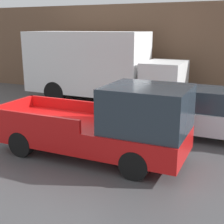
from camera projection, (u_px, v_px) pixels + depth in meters
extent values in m
plane|color=#4C4C4F|center=(62.00, 140.00, 10.35)|extent=(60.00, 60.00, 0.00)
cube|color=brown|center=(142.00, 51.00, 16.57)|extent=(28.00, 0.15, 4.82)
cube|color=red|center=(89.00, 133.00, 8.97)|extent=(5.58, 2.00, 0.65)
cube|color=#28333D|center=(147.00, 109.00, 8.04)|extent=(2.12, 1.88, 1.18)
cube|color=red|center=(69.00, 105.00, 10.18)|extent=(3.07, 0.10, 0.36)
cube|color=red|center=(31.00, 120.00, 8.51)|extent=(3.07, 0.10, 0.36)
cube|color=red|center=(13.00, 107.00, 9.94)|extent=(0.10, 2.00, 0.36)
cylinder|color=black|center=(155.00, 142.00, 9.13)|extent=(0.75, 0.26, 0.75)
cylinder|color=black|center=(134.00, 165.00, 7.58)|extent=(0.75, 0.26, 0.75)
cylinder|color=black|center=(56.00, 127.00, 10.51)|extent=(0.75, 0.26, 0.75)
cylinder|color=black|center=(22.00, 144.00, 8.96)|extent=(0.75, 0.26, 0.75)
cube|color=silver|center=(218.00, 120.00, 10.36)|extent=(4.64, 1.81, 0.70)
cylinder|color=black|center=(180.00, 118.00, 11.72)|extent=(0.65, 0.22, 0.65)
cylinder|color=black|center=(169.00, 130.00, 10.31)|extent=(0.65, 0.22, 0.65)
cube|color=white|center=(164.00, 80.00, 13.85)|extent=(1.69, 2.36, 1.65)
cube|color=white|center=(87.00, 62.00, 15.25)|extent=(5.83, 2.49, 2.91)
cylinder|color=black|center=(163.00, 93.00, 15.16)|extent=(1.10, 0.30, 1.10)
cylinder|color=black|center=(149.00, 102.00, 13.21)|extent=(1.10, 0.30, 1.10)
cylinder|color=black|center=(78.00, 85.00, 17.07)|extent=(1.10, 0.30, 1.10)
cylinder|color=black|center=(55.00, 93.00, 15.13)|extent=(1.10, 0.30, 1.10)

